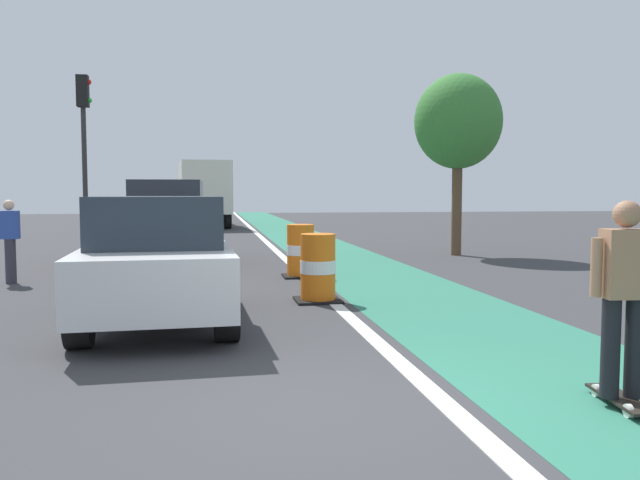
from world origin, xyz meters
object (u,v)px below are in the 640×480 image
object	(u,v)px
parked_suv_second	(169,221)
traffic_barrel_front	(318,269)
traffic_light_corner	(84,132)
pedestrian_crossing	(10,239)
parked_sedan_nearest	(158,262)
street_tree_sidewalk	(458,123)
traffic_barrel_mid	(301,251)
delivery_truck_down_block	(202,190)
skateboarder_on_lane	(624,297)

from	to	relation	value
parked_suv_second	traffic_barrel_front	xyz separation A→B (m)	(2.72, -6.14, -0.50)
traffic_light_corner	pedestrian_crossing	distance (m)	6.99
parked_suv_second	traffic_light_corner	distance (m)	4.88
parked_sedan_nearest	street_tree_sidewalk	xyz separation A→B (m)	(7.44, 8.28, 2.83)
parked_sedan_nearest	traffic_barrel_mid	world-z (taller)	parked_sedan_nearest
pedestrian_crossing	street_tree_sidewalk	world-z (taller)	street_tree_sidewalk
pedestrian_crossing	parked_suv_second	bearing A→B (deg)	48.38
parked_sedan_nearest	traffic_barrel_front	world-z (taller)	parked_sedan_nearest
delivery_truck_down_block	parked_suv_second	bearing A→B (deg)	-92.01
traffic_barrel_front	pedestrian_crossing	world-z (taller)	pedestrian_crossing
delivery_truck_down_block	street_tree_sidewalk	bearing A→B (deg)	-66.46
traffic_barrel_front	street_tree_sidewalk	size ratio (longest dim) A/B	0.22
skateboarder_on_lane	traffic_barrel_front	world-z (taller)	skateboarder_on_lane
parked_sedan_nearest	parked_suv_second	xyz separation A→B (m)	(-0.33, 7.52, 0.20)
pedestrian_crossing	street_tree_sidewalk	bearing A→B (deg)	20.24
traffic_barrel_front	parked_suv_second	bearing A→B (deg)	113.86
delivery_truck_down_block	pedestrian_crossing	size ratio (longest dim) A/B	4.82
delivery_truck_down_block	skateboarder_on_lane	bearing A→B (deg)	-82.63
parked_sedan_nearest	traffic_barrel_mid	xyz separation A→B (m)	(2.52, 4.40, -0.30)
skateboarder_on_lane	pedestrian_crossing	world-z (taller)	skateboarder_on_lane
traffic_light_corner	pedestrian_crossing	bearing A→B (deg)	-91.99
skateboarder_on_lane	street_tree_sidewalk	bearing A→B (deg)	74.43
traffic_barrel_front	traffic_light_corner	bearing A→B (deg)	119.06
street_tree_sidewalk	parked_sedan_nearest	bearing A→B (deg)	-131.92
parked_sedan_nearest	skateboarder_on_lane	bearing A→B (deg)	-45.46
delivery_truck_down_block	street_tree_sidewalk	world-z (taller)	street_tree_sidewalk
traffic_light_corner	traffic_barrel_mid	bearing A→B (deg)	-50.10
traffic_barrel_mid	traffic_light_corner	xyz separation A→B (m)	(-5.41, 6.47, 2.97)
delivery_truck_down_block	traffic_light_corner	world-z (taller)	traffic_light_corner
traffic_light_corner	street_tree_sidewalk	xyz separation A→B (m)	(10.32, -2.59, 0.17)
traffic_barrel_mid	street_tree_sidewalk	bearing A→B (deg)	38.27
traffic_barrel_mid	delivery_truck_down_block	size ratio (longest dim) A/B	0.14
parked_sedan_nearest	parked_suv_second	bearing A→B (deg)	92.53
delivery_truck_down_block	traffic_light_corner	xyz separation A→B (m)	(-3.16, -13.86, 1.65)
traffic_light_corner	pedestrian_crossing	world-z (taller)	traffic_light_corner
traffic_barrel_mid	traffic_light_corner	bearing A→B (deg)	129.90
parked_suv_second	traffic_barrel_front	distance (m)	6.73
traffic_light_corner	street_tree_sidewalk	world-z (taller)	traffic_light_corner
skateboarder_on_lane	delivery_truck_down_block	world-z (taller)	delivery_truck_down_block
traffic_light_corner	traffic_barrel_front	bearing A→B (deg)	-60.94
traffic_barrel_mid	parked_suv_second	bearing A→B (deg)	132.42
skateboarder_on_lane	traffic_barrel_front	bearing A→B (deg)	106.51
parked_suv_second	traffic_light_corner	size ratio (longest dim) A/B	0.91
parked_suv_second	skateboarder_on_lane	bearing A→B (deg)	-69.50
parked_suv_second	street_tree_sidewalk	size ratio (longest dim) A/B	0.92
traffic_light_corner	parked_sedan_nearest	bearing A→B (deg)	-75.12
traffic_barrel_front	traffic_light_corner	size ratio (longest dim) A/B	0.21
parked_suv_second	street_tree_sidewalk	world-z (taller)	street_tree_sidewalk
skateboarder_on_lane	street_tree_sidewalk	distance (m)	13.11
parked_sedan_nearest	delivery_truck_down_block	xyz separation A→B (m)	(0.27, 24.73, 1.01)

